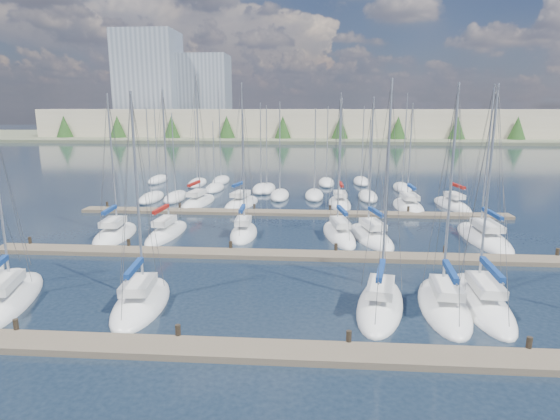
# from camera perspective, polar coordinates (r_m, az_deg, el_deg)

# --- Properties ---
(ground) EXTENTS (400.00, 400.00, 0.00)m
(ground) POSITION_cam_1_polar(r_m,az_deg,el_deg) (77.76, 2.53, 4.44)
(ground) COLOR #1A2635
(ground) RESTS_ON ground
(dock_near) EXTENTS (44.00, 1.93, 1.10)m
(dock_near) POSITION_cam_1_polar(r_m,az_deg,el_deg) (21.92, -2.44, -16.82)
(dock_near) COLOR #6B5E4C
(dock_near) RESTS_ON ground
(dock_mid) EXTENTS (44.00, 1.93, 1.10)m
(dock_mid) POSITION_cam_1_polar(r_m,az_deg,el_deg) (34.75, 0.25, -5.49)
(dock_mid) COLOR #6B5E4C
(dock_mid) RESTS_ON ground
(dock_far) EXTENTS (44.00, 1.93, 1.10)m
(dock_far) POSITION_cam_1_polar(r_m,az_deg,el_deg) (48.24, 1.42, -0.36)
(dock_far) COLOR #6B5E4C
(dock_far) RESTS_ON ground
(sailboat_f) EXTENTS (2.96, 9.10, 12.83)m
(sailboat_f) POSITION_cam_1_polar(r_m,az_deg,el_deg) (29.03, 23.33, -10.21)
(sailboat_f) COLOR white
(sailboat_f) RESTS_ON ground
(sailboat_e) EXTENTS (3.25, 8.22, 12.85)m
(sailboat_e) POSITION_cam_1_polar(r_m,az_deg,el_deg) (27.80, 19.33, -10.88)
(sailboat_e) COLOR white
(sailboat_e) RESTS_ON ground
(sailboat_j) EXTENTS (2.46, 6.49, 11.18)m
(sailboat_j) POSITION_cam_1_polar(r_m,az_deg,el_deg) (40.61, -4.44, -2.81)
(sailboat_j) COLOR white
(sailboat_j) RESTS_ON ground
(sailboat_o) EXTENTS (4.36, 7.98, 14.19)m
(sailboat_o) POSITION_cam_1_polar(r_m,az_deg,el_deg) (52.98, -4.71, 0.82)
(sailboat_o) COLOR white
(sailboat_o) RESTS_ON ground
(sailboat_i) EXTENTS (2.79, 8.02, 13.02)m
(sailboat_i) POSITION_cam_1_polar(r_m,az_deg,el_deg) (41.62, -13.65, -2.74)
(sailboat_i) COLOR white
(sailboat_i) RESTS_ON ground
(sailboat_b) EXTENTS (5.00, 9.40, 12.36)m
(sailboat_b) POSITION_cam_1_polar(r_m,az_deg,el_deg) (31.07, -30.32, -9.46)
(sailboat_b) COLOR white
(sailboat_b) RESTS_ON ground
(sailboat_m) EXTENTS (3.29, 9.86, 13.41)m
(sailboat_m) POSITION_cam_1_polar(r_m,az_deg,el_deg) (42.64, 23.58, -3.12)
(sailboat_m) COLOR white
(sailboat_m) RESTS_ON ground
(sailboat_p) EXTENTS (2.78, 7.40, 12.55)m
(sailboat_p) POSITION_cam_1_polar(r_m,az_deg,el_deg) (53.19, 7.28, 0.80)
(sailboat_p) COLOR white
(sailboat_p) RESTS_ON ground
(sailboat_k) EXTENTS (3.54, 8.58, 12.76)m
(sailboat_k) POSITION_cam_1_polar(r_m,az_deg,el_deg) (40.37, 7.18, -2.96)
(sailboat_k) COLOR white
(sailboat_k) RESTS_ON ground
(sailboat_l) EXTENTS (4.45, 8.55, 12.42)m
(sailboat_l) POSITION_cam_1_polar(r_m,az_deg,el_deg) (40.17, 10.99, -3.19)
(sailboat_l) COLOR white
(sailboat_l) RESTS_ON ground
(sailboat_q) EXTENTS (3.19, 8.36, 12.02)m
(sailboat_q) POSITION_cam_1_polar(r_m,az_deg,el_deg) (53.21, 15.36, 0.43)
(sailboat_q) COLOR white
(sailboat_q) RESTS_ON ground
(sailboat_c) EXTENTS (3.44, 7.57, 12.42)m
(sailboat_c) POSITION_cam_1_polar(r_m,az_deg,el_deg) (27.76, -16.55, -10.72)
(sailboat_c) COLOR white
(sailboat_c) RESTS_ON ground
(sailboat_n) EXTENTS (3.57, 8.66, 15.08)m
(sailboat_n) POSITION_cam_1_polar(r_m,az_deg,el_deg) (54.23, -9.93, 0.95)
(sailboat_n) COLOR white
(sailboat_n) RESTS_ON ground
(sailboat_h) EXTENTS (3.45, 7.69, 12.71)m
(sailboat_h) POSITION_cam_1_polar(r_m,az_deg,el_deg) (42.54, -19.43, -2.80)
(sailboat_h) COLOR white
(sailboat_h) RESTS_ON ground
(sailboat_r) EXTENTS (3.61, 8.41, 13.39)m
(sailboat_r) POSITION_cam_1_polar(r_m,az_deg,el_deg) (55.31, 20.24, 0.57)
(sailboat_r) COLOR white
(sailboat_r) RESTS_ON ground
(sailboat_d) EXTENTS (4.01, 8.26, 13.05)m
(sailboat_d) POSITION_cam_1_polar(r_m,az_deg,el_deg) (26.94, 12.11, -11.19)
(sailboat_d) COLOR white
(sailboat_d) RESTS_ON ground
(distant_boats) EXTENTS (36.93, 20.75, 13.30)m
(distant_boats) POSITION_cam_1_polar(r_m,az_deg,el_deg) (62.00, -1.96, 2.66)
(distant_boats) COLOR #9EA0A5
(distant_boats) RESTS_ON ground
(shoreline) EXTENTS (400.00, 60.00, 38.00)m
(shoreline) POSITION_cam_1_polar(r_m,az_deg,el_deg) (167.49, -1.09, 11.32)
(shoreline) COLOR #666B51
(shoreline) RESTS_ON ground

